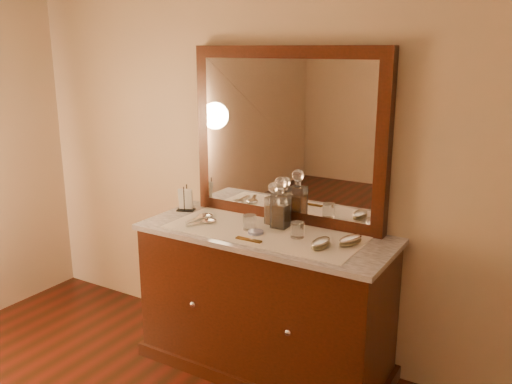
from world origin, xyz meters
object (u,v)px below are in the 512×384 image
mirror_frame (287,136)px  hand_mirror_inner (206,221)px  decanter_left (273,208)px  pin_dish (256,232)px  hand_mirror_outer (203,217)px  brush_far (351,240)px  napkin_rack (186,201)px  dresser_cabinet (265,303)px  brush_near (321,243)px  comb (249,240)px  decanter_right (281,208)px

mirror_frame → hand_mirror_inner: mirror_frame is taller
mirror_frame → decanter_left: (-0.02, -0.11, -0.40)m
pin_dish → hand_mirror_outer: bearing=169.6°
decanter_left → brush_far: 0.52m
napkin_rack → hand_mirror_outer: (0.19, -0.08, -0.05)m
brush_far → hand_mirror_outer: 0.92m
dresser_cabinet → mirror_frame: size_ratio=1.17×
brush_near → decanter_left: bearing=151.9°
mirror_frame → decanter_left: 0.42m
pin_dish → napkin_rack: (-0.60, 0.16, 0.05)m
hand_mirror_outer → decanter_left: bearing=16.4°
brush_near → hand_mirror_inner: brush_near is taller
pin_dish → comb: bearing=-77.5°
pin_dish → comb: pin_dish is taller
napkin_rack → hand_mirror_inner: (0.26, -0.14, -0.05)m
comb → brush_near: brush_near is taller
dresser_cabinet → mirror_frame: (0.00, 0.25, 0.94)m
napkin_rack → hand_mirror_inner: napkin_rack is taller
decanter_left → hand_mirror_inner: (-0.34, -0.18, -0.09)m
brush_far → hand_mirror_outer: bearing=-178.0°
decanter_left → decanter_right: (0.06, -0.03, 0.02)m
brush_near → brush_far: size_ratio=0.93×
decanter_right → hand_mirror_outer: (-0.48, -0.09, -0.10)m
mirror_frame → decanter_right: 0.41m
dresser_cabinet → hand_mirror_outer: (-0.44, 0.01, 0.45)m
decanter_left → hand_mirror_outer: decanter_left is taller
mirror_frame → decanter_right: (0.04, -0.15, -0.38)m
brush_near → hand_mirror_outer: bearing=173.7°
decanter_left → pin_dish: bearing=-89.9°
decanter_left → brush_far: size_ratio=1.41×
dresser_cabinet → pin_dish: size_ratio=16.37×
comb → hand_mirror_inner: 0.39m
brush_far → dresser_cabinet: bearing=-175.1°
decanter_left → hand_mirror_inner: 0.40m
napkin_rack → brush_far: bearing=-2.4°
pin_dish → hand_mirror_inner: (-0.34, 0.01, 0.00)m
napkin_rack → brush_far: 1.11m
pin_dish → decanter_right: decanter_right is taller
brush_far → decanter_right: bearing=172.6°
pin_dish → decanter_right: size_ratio=0.29×
dresser_cabinet → hand_mirror_inner: (-0.37, -0.05, 0.45)m
brush_near → brush_far: bearing=46.6°
comb → decanter_left: size_ratio=0.60×
decanter_right → brush_far: 0.46m
dresser_cabinet → brush_far: (0.48, 0.04, 0.47)m
dresser_cabinet → brush_near: 0.60m
napkin_rack → decanter_left: (0.60, 0.04, 0.04)m
decanter_left → brush_near: size_ratio=1.52×
comb → dresser_cabinet: bearing=90.3°
brush_far → decanter_left: bearing=170.1°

